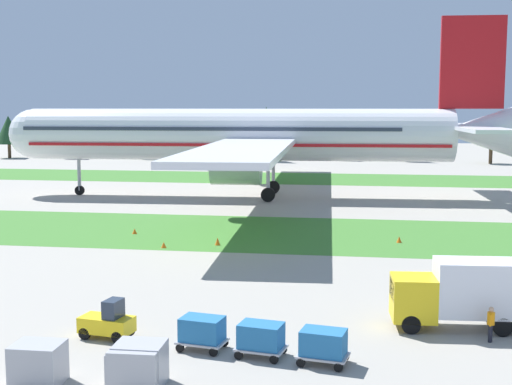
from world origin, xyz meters
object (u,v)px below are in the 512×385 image
object	(u,v)px
airliner	(253,135)
cargo_dolly_third	(323,344)
baggage_tug	(108,322)
uld_container_2	(134,368)
ground_crew_marshaller	(491,323)
uld_container_0	(38,364)
catering_truck	(462,292)
taxiway_marker_2	(135,231)
taxiway_marker_3	(218,241)
uld_container_3	(136,368)
cargo_dolly_lead	(202,330)
taxiway_marker_0	(164,245)
uld_container_1	(140,364)
cargo_dolly_second	(261,337)
taxiway_marker_1	(399,239)

from	to	relation	value
airliner	cargo_dolly_third	distance (m)	57.15
baggage_tug	uld_container_2	world-z (taller)	baggage_tug
ground_crew_marshaller	uld_container_0	bearing A→B (deg)	128.82
baggage_tug	catering_truck	world-z (taller)	catering_truck
cargo_dolly_third	taxiway_marker_2	size ratio (longest dim) A/B	5.03
uld_container_0	taxiway_marker_3	xyz separation A→B (m)	(1.38, 29.23, -0.54)
uld_container_3	taxiway_marker_3	xyz separation A→B (m)	(-2.77, 29.10, -0.55)
uld_container_0	catering_truck	bearing A→B (deg)	28.70
taxiway_marker_2	uld_container_3	bearing A→B (deg)	-71.29
baggage_tug	cargo_dolly_lead	xyz separation A→B (m)	(4.95, -0.87, 0.10)
airliner	baggage_tug	distance (m)	54.07
taxiway_marker_0	ground_crew_marshaller	bearing A→B (deg)	-41.36
cargo_dolly_lead	uld_container_2	bearing A→B (deg)	168.82
airliner	uld_container_0	world-z (taller)	airliner
cargo_dolly_lead	uld_container_1	bearing A→B (deg)	170.74
uld_container_1	cargo_dolly_lead	bearing A→B (deg)	70.76
baggage_tug	uld_container_3	distance (m)	6.63
catering_truck	uld_container_1	size ratio (longest dim) A/B	3.55
uld_container_0	taxiway_marker_0	distance (m)	27.65
cargo_dolly_second	uld_container_2	xyz separation A→B (m)	(-4.63, -4.07, -0.16)
airliner	taxiway_marker_1	xyz separation A→B (m)	(16.66, -26.86, -7.60)
ground_crew_marshaller	uld_container_3	distance (m)	17.14
baggage_tug	taxiway_marker_0	bearing A→B (deg)	19.13
uld_container_1	uld_container_2	xyz separation A→B (m)	(-0.21, -0.11, -0.13)
airliner	ground_crew_marshaller	size ratio (longest dim) A/B	44.33
taxiway_marker_2	catering_truck	bearing A→B (deg)	-42.60
ground_crew_marshaller	uld_container_3	xyz separation A→B (m)	(-15.15, -8.02, -0.08)
baggage_tug	cargo_dolly_second	bearing A→B (deg)	-90.00
airliner	uld_container_3	world-z (taller)	airliner
airliner	taxiway_marker_0	world-z (taller)	airliner
cargo_dolly_lead	uld_container_2	world-z (taller)	cargo_dolly_lead
uld_container_0	taxiway_marker_2	world-z (taller)	uld_container_0
uld_container_2	taxiway_marker_2	bearing A→B (deg)	108.57
cargo_dolly_lead	cargo_dolly_second	size ratio (longest dim) A/B	1.00
taxiway_marker_0	cargo_dolly_third	bearing A→B (deg)	-58.99
uld_container_1	uld_container_3	distance (m)	0.39
uld_container_0	ground_crew_marshaller	bearing A→B (deg)	22.86
airliner	uld_container_3	distance (m)	59.90
airliner	cargo_dolly_lead	distance (m)	55.25
cargo_dolly_second	uld_container_3	size ratio (longest dim) A/B	1.21
airliner	uld_container_2	size ratio (longest dim) A/B	38.57
airliner	uld_container_0	size ratio (longest dim) A/B	38.57
cargo_dolly_lead	cargo_dolly_third	distance (m)	5.80
airliner	taxiway_marker_2	world-z (taller)	airliner
ground_crew_marshaller	catering_truck	bearing A→B (deg)	48.35
catering_truck	uld_container_2	size ratio (longest dim) A/B	3.55
taxiway_marker_0	taxiway_marker_3	size ratio (longest dim) A/B	0.75
cargo_dolly_second	uld_container_2	distance (m)	6.16
catering_truck	taxiway_marker_0	size ratio (longest dim) A/B	15.00
uld_container_1	taxiway_marker_0	distance (m)	27.87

